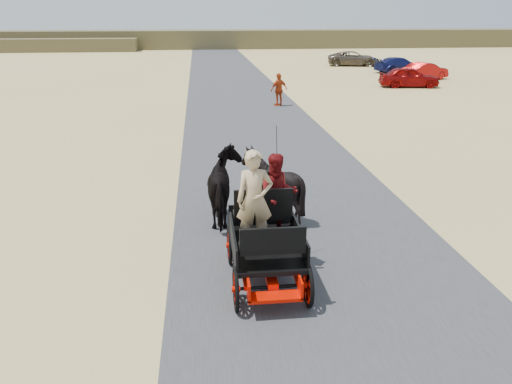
{
  "coord_description": "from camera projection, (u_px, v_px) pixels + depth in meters",
  "views": [
    {
      "loc": [
        -2.28,
        -10.24,
        4.77
      ],
      "look_at": [
        -1.18,
        -0.44,
        1.2
      ],
      "focal_mm": 35.0,
      "sensor_mm": 36.0,
      "label": 1
    }
  ],
  "objects": [
    {
      "name": "ground",
      "position": [
        305.0,
        233.0,
        11.43
      ],
      "size": [
        140.0,
        140.0,
        0.0
      ],
      "primitive_type": "plane",
      "color": "tan"
    },
    {
      "name": "road",
      "position": [
        305.0,
        232.0,
        11.43
      ],
      "size": [
        6.0,
        140.0,
        0.01
      ],
      "primitive_type": "cube",
      "color": "#38383A",
      "rests_on": "ground"
    },
    {
      "name": "ridge_far",
      "position": [
        214.0,
        39.0,
        68.95
      ],
      "size": [
        140.0,
        6.0,
        2.4
      ],
      "primitive_type": "cube",
      "color": "brown",
      "rests_on": "ground"
    },
    {
      "name": "carriage",
      "position": [
        266.0,
        263.0,
        9.28
      ],
      "size": [
        1.3,
        2.4,
        0.72
      ],
      "primitive_type": null,
      "color": "black",
      "rests_on": "ground"
    },
    {
      "name": "horse_left",
      "position": [
        226.0,
        187.0,
        11.86
      ],
      "size": [
        0.91,
        2.01,
        1.7
      ],
      "primitive_type": "imported",
      "rotation": [
        0.0,
        0.0,
        3.14
      ],
      "color": "black",
      "rests_on": "ground"
    },
    {
      "name": "horse_right",
      "position": [
        272.0,
        185.0,
        11.98
      ],
      "size": [
        1.37,
        1.54,
        1.7
      ],
      "primitive_type": "imported",
      "rotation": [
        0.0,
        0.0,
        3.14
      ],
      "color": "black",
      "rests_on": "ground"
    },
    {
      "name": "driver_man",
      "position": [
        255.0,
        200.0,
        8.88
      ],
      "size": [
        0.66,
        0.43,
        1.8
      ],
      "primitive_type": "imported",
      "color": "tan",
      "rests_on": "carriage"
    },
    {
      "name": "passenger_woman",
      "position": [
        278.0,
        194.0,
        9.48
      ],
      "size": [
        0.77,
        0.6,
        1.58
      ],
      "primitive_type": "imported",
      "color": "#660C0F",
      "rests_on": "carriage"
    },
    {
      "name": "pedestrian",
      "position": [
        279.0,
        90.0,
        26.57
      ],
      "size": [
        1.09,
        0.81,
        1.73
      ],
      "primitive_type": "imported",
      "rotation": [
        0.0,
        0.0,
        3.58
      ],
      "color": "#B03A14",
      "rests_on": "ground"
    },
    {
      "name": "car_a",
      "position": [
        409.0,
        77.0,
        33.29
      ],
      "size": [
        4.07,
        2.07,
        1.33
      ],
      "primitive_type": "imported",
      "rotation": [
        0.0,
        0.0,
        1.44
      ],
      "color": "maroon",
      "rests_on": "ground"
    },
    {
      "name": "car_b",
      "position": [
        425.0,
        71.0,
        36.94
      ],
      "size": [
        4.01,
        2.84,
        1.26
      ],
      "primitive_type": "imported",
      "rotation": [
        0.0,
        0.0,
        2.02
      ],
      "color": "maroon",
      "rests_on": "ground"
    },
    {
      "name": "car_c",
      "position": [
        399.0,
        65.0,
        41.41
      ],
      "size": [
        4.51,
        2.54,
        1.23
      ],
      "primitive_type": "imported",
      "rotation": [
        0.0,
        0.0,
        1.77
      ],
      "color": "navy",
      "rests_on": "ground"
    },
    {
      "name": "car_d",
      "position": [
        353.0,
        59.0,
        46.56
      ],
      "size": [
        5.1,
        3.13,
        1.32
      ],
      "primitive_type": "imported",
      "rotation": [
        0.0,
        0.0,
        1.36
      ],
      "color": "brown",
      "rests_on": "ground"
    }
  ]
}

